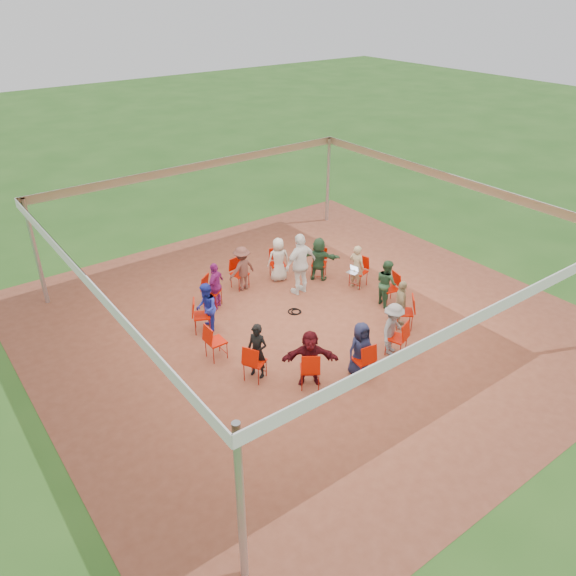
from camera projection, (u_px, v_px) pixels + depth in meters
ground at (303, 322)px, 14.51m from camera, size 80.00×80.00×0.00m
dirt_patch at (303, 322)px, 14.51m from camera, size 13.00×13.00×0.00m
tent at (304, 239)px, 13.36m from camera, size 10.33×10.33×3.00m
chair_0 at (359, 272)px, 16.01m from camera, size 0.53×0.51×0.90m
chair_1 at (319, 264)px, 16.48m from camera, size 0.61×0.61×0.90m
chair_2 at (277, 264)px, 16.44m from camera, size 0.55×0.56×0.90m
chair_3 at (240, 274)px, 15.91m from camera, size 0.47×0.49×0.90m
chair_4 at (212, 292)px, 15.01m from camera, size 0.60×0.60×0.90m
chair_5 at (202, 316)px, 13.95m from camera, size 0.58×0.58×0.90m
chair_6 at (216, 342)px, 12.96m from camera, size 0.44×0.42×0.90m
chair_7 at (255, 362)px, 12.28m from camera, size 0.58×0.58×0.90m
chair_8 at (310, 369)px, 12.06m from camera, size 0.60×0.60×0.90m
chair_9 at (363, 360)px, 12.35m from camera, size 0.47×0.49×0.90m
chair_10 at (397, 338)px, 13.08m from camera, size 0.55×0.56×0.90m
chair_11 at (405, 312)px, 14.10m from camera, size 0.61×0.61×0.90m
chair_12 at (390, 289)px, 15.15m from camera, size 0.53×0.51×0.90m
person_seated_0 at (357, 267)px, 15.83m from camera, size 0.42×0.54×1.31m
person_seated_1 at (319, 259)px, 16.27m from camera, size 1.15×1.21×1.31m
person_seated_2 at (278, 260)px, 16.24m from camera, size 0.73×0.56×1.31m
person_seated_3 at (242, 269)px, 15.73m from camera, size 0.89×0.52×1.31m
person_seated_4 at (216, 285)px, 14.88m from camera, size 0.86×0.76×1.31m
person_seated_5 at (206, 308)px, 13.86m from camera, size 0.62×0.74×1.31m
person_seated_6 at (257, 351)px, 12.27m from camera, size 0.50×0.57×1.31m
person_seated_7 at (310, 358)px, 12.06m from camera, size 1.26×1.07×1.31m
person_seated_8 at (360, 349)px, 12.34m from camera, size 0.68×0.43×1.31m
person_seated_9 at (393, 329)px, 13.04m from camera, size 0.94×0.69×1.31m
person_seated_10 at (401, 305)px, 14.00m from camera, size 0.80×0.84×1.31m
person_seated_11 at (386, 283)px, 15.01m from camera, size 0.51×0.71×1.31m
standing_person at (301, 264)px, 15.46m from camera, size 1.08×0.60×1.79m
cable_coil at (295, 312)px, 14.94m from camera, size 0.44×0.44×0.03m
laptop at (353, 270)px, 15.74m from camera, size 0.30×0.34×0.20m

